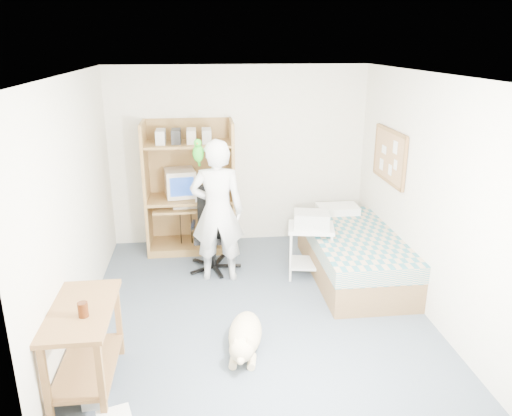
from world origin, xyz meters
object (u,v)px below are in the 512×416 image
at_px(office_chair, 214,240).
at_px(person, 217,211).
at_px(dog, 245,336).
at_px(computer_hutch, 190,192).
at_px(bed, 353,254).
at_px(side_desk, 84,336).
at_px(printer_cart, 311,243).

distance_m(office_chair, person, 0.59).
xyz_separation_m(office_chair, dog, (0.22, -1.89, -0.21)).
distance_m(person, dog, 1.74).
xyz_separation_m(computer_hutch, dog, (0.51, -2.58, -0.66)).
relative_size(computer_hutch, bed, 0.89).
distance_m(bed, office_chair, 1.77).
bearing_deg(dog, computer_hutch, 111.60).
distance_m(side_desk, office_chair, 2.52).
xyz_separation_m(side_desk, dog, (1.36, 0.36, -0.33)).
relative_size(office_chair, dog, 1.08).
relative_size(office_chair, person, 0.60).
distance_m(side_desk, printer_cart, 2.98).
bearing_deg(printer_cart, side_desk, -130.38).
bearing_deg(office_chair, bed, -9.49).
xyz_separation_m(person, printer_cart, (1.13, -0.07, -0.44)).
height_order(side_desk, office_chair, office_chair).
xyz_separation_m(bed, dog, (-1.49, -1.46, -0.13)).
xyz_separation_m(computer_hutch, printer_cart, (1.47, -1.07, -0.39)).
distance_m(office_chair, dog, 1.91).
distance_m(computer_hutch, person, 1.06).
bearing_deg(computer_hutch, dog, -78.85).
height_order(computer_hutch, person, computer_hutch).
distance_m(person, printer_cart, 1.22).
relative_size(bed, dog, 2.08).
bearing_deg(dog, office_chair, 107.13).
xyz_separation_m(side_desk, printer_cart, (2.32, 1.87, -0.06)).
xyz_separation_m(side_desk, office_chair, (1.14, 2.24, -0.12)).
xyz_separation_m(side_desk, person, (1.18, 1.94, 0.38)).
xyz_separation_m(bed, person, (-1.67, 0.12, 0.58)).
xyz_separation_m(bed, side_desk, (-2.85, -1.82, 0.21)).
relative_size(bed, office_chair, 1.93).
bearing_deg(bed, printer_cart, 174.53).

